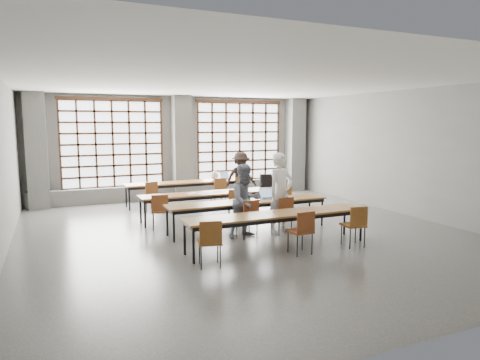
% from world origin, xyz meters
% --- Properties ---
extents(floor, '(11.00, 11.00, 0.00)m').
position_xyz_m(floor, '(0.00, 0.00, 0.00)').
color(floor, '#4B4A48').
rests_on(floor, ground).
extents(ceiling, '(11.00, 11.00, 0.00)m').
position_xyz_m(ceiling, '(0.00, 0.00, 3.50)').
color(ceiling, silver).
rests_on(ceiling, floor).
extents(wall_back, '(10.00, 0.00, 10.00)m').
position_xyz_m(wall_back, '(0.00, 5.50, 1.75)').
color(wall_back, slate).
rests_on(wall_back, floor).
extents(wall_front, '(10.00, 0.00, 10.00)m').
position_xyz_m(wall_front, '(0.00, -5.50, 1.75)').
color(wall_front, slate).
rests_on(wall_front, floor).
extents(wall_right, '(0.00, 11.00, 11.00)m').
position_xyz_m(wall_right, '(5.00, 0.00, 1.75)').
color(wall_right, slate).
rests_on(wall_right, floor).
extents(column_left, '(0.60, 0.55, 3.50)m').
position_xyz_m(column_left, '(-4.50, 5.22, 1.75)').
color(column_left, '#5B5B58').
rests_on(column_left, floor).
extents(column_mid, '(0.60, 0.55, 3.50)m').
position_xyz_m(column_mid, '(0.00, 5.22, 1.75)').
color(column_mid, '#5B5B58').
rests_on(column_mid, floor).
extents(column_right, '(0.60, 0.55, 3.50)m').
position_xyz_m(column_right, '(4.50, 5.22, 1.75)').
color(column_right, '#5B5B58').
rests_on(column_right, floor).
extents(window_left, '(3.32, 0.12, 3.00)m').
position_xyz_m(window_left, '(-2.25, 5.42, 1.90)').
color(window_left, white).
rests_on(window_left, wall_back).
extents(window_right, '(3.32, 0.12, 3.00)m').
position_xyz_m(window_right, '(2.25, 5.42, 1.90)').
color(window_right, white).
rests_on(window_right, wall_back).
extents(sill_ledge, '(9.80, 0.35, 0.50)m').
position_xyz_m(sill_ledge, '(0.00, 5.30, 0.25)').
color(sill_ledge, '#5B5B58').
rests_on(sill_ledge, floor).
extents(desk_row_a, '(4.00, 0.70, 0.73)m').
position_xyz_m(desk_row_a, '(-0.13, 4.04, 0.66)').
color(desk_row_a, brown).
rests_on(desk_row_a, floor).
extents(desk_row_b, '(4.00, 0.70, 0.73)m').
position_xyz_m(desk_row_b, '(-0.13, 1.71, 0.66)').
color(desk_row_b, brown).
rests_on(desk_row_b, floor).
extents(desk_row_c, '(4.00, 0.70, 0.73)m').
position_xyz_m(desk_row_c, '(0.18, 0.17, 0.66)').
color(desk_row_c, brown).
rests_on(desk_row_c, floor).
extents(desk_row_d, '(4.00, 0.70, 0.73)m').
position_xyz_m(desk_row_d, '(0.14, -1.38, 0.66)').
color(desk_row_d, brown).
rests_on(desk_row_d, floor).
extents(chair_back_left, '(0.52, 0.52, 0.88)m').
position_xyz_m(chair_back_left, '(-1.51, 3.41, 0.54)').
color(chair_back_left, brown).
rests_on(chair_back_left, floor).
extents(chair_back_mid, '(0.43, 0.43, 0.88)m').
position_xyz_m(chair_back_mid, '(0.67, 3.41, 0.54)').
color(chair_back_mid, maroon).
rests_on(chair_back_mid, floor).
extents(chair_back_right, '(0.51, 0.51, 0.88)m').
position_xyz_m(chair_back_right, '(1.45, 3.41, 0.54)').
color(chair_back_right, brown).
rests_on(chair_back_right, floor).
extents(chair_mid_left, '(0.51, 0.51, 0.88)m').
position_xyz_m(chair_mid_left, '(-1.75, 1.08, 0.54)').
color(chair_mid_left, brown).
rests_on(chair_mid_left, floor).
extents(chair_mid_centre, '(0.52, 0.53, 0.88)m').
position_xyz_m(chair_mid_centre, '(0.24, 1.08, 0.54)').
color(chair_mid_centre, brown).
rests_on(chair_mid_centre, floor).
extents(chair_mid_right, '(0.48, 0.48, 0.88)m').
position_xyz_m(chair_mid_right, '(1.65, 1.08, 0.54)').
color(chair_mid_right, brown).
rests_on(chair_mid_right, floor).
extents(chair_front_left, '(0.46, 0.46, 0.88)m').
position_xyz_m(chair_front_left, '(-0.11, -0.46, 0.54)').
color(chair_front_left, maroon).
rests_on(chair_front_left, floor).
extents(chair_front_right, '(0.44, 0.44, 0.88)m').
position_xyz_m(chair_front_right, '(0.78, -0.46, 0.54)').
color(chair_front_right, brown).
rests_on(chair_front_right, floor).
extents(chair_near_left, '(0.50, 0.51, 0.88)m').
position_xyz_m(chair_near_left, '(-1.58, -2.00, 0.54)').
color(chair_near_left, brown).
rests_on(chair_near_left, floor).
extents(chair_near_mid, '(0.43, 0.43, 0.88)m').
position_xyz_m(chair_near_mid, '(0.34, -2.01, 0.54)').
color(chair_near_mid, brown).
rests_on(chair_near_mid, floor).
extents(chair_near_right, '(0.46, 0.47, 0.88)m').
position_xyz_m(chair_near_right, '(1.63, -2.01, 0.54)').
color(chair_near_right, brown).
rests_on(chair_near_right, floor).
extents(student_male, '(0.79, 0.62, 1.90)m').
position_xyz_m(student_male, '(0.78, -0.33, 0.95)').
color(student_male, white).
rests_on(student_male, floor).
extents(student_female, '(0.92, 0.78, 1.67)m').
position_xyz_m(student_female, '(-0.12, -0.33, 0.83)').
color(student_female, '#172145').
rests_on(student_female, floor).
extents(student_back, '(1.08, 0.64, 1.66)m').
position_xyz_m(student_back, '(1.47, 3.54, 0.83)').
color(student_back, black).
rests_on(student_back, floor).
extents(laptop_front, '(0.41, 0.36, 0.26)m').
position_xyz_m(laptop_front, '(0.74, 0.28, 0.79)').
color(laptop_front, '#B6B6BB').
rests_on(laptop_front, desk_row_c).
extents(laptop_back, '(0.45, 0.42, 0.26)m').
position_xyz_m(laptop_back, '(1.20, 4.15, 0.79)').
color(laptop_back, '#B6B6BB').
rests_on(laptop_back, desk_row_a).
extents(mouse, '(0.10, 0.07, 0.04)m').
position_xyz_m(mouse, '(1.13, 0.15, 0.75)').
color(mouse, silver).
rests_on(mouse, desk_row_c).
extents(green_box, '(0.27, 0.16, 0.09)m').
position_xyz_m(green_box, '(0.13, 0.25, 0.78)').
color(green_box, green).
rests_on(green_box, desk_row_c).
extents(phone, '(0.14, 0.08, 0.01)m').
position_xyz_m(phone, '(0.36, 0.07, 0.74)').
color(phone, black).
rests_on(phone, desk_row_c).
extents(paper_sheet_a, '(0.35, 0.30, 0.00)m').
position_xyz_m(paper_sheet_a, '(-0.73, 1.76, 0.73)').
color(paper_sheet_a, white).
rests_on(paper_sheet_a, desk_row_b).
extents(paper_sheet_b, '(0.32, 0.24, 0.00)m').
position_xyz_m(paper_sheet_b, '(-0.43, 1.66, 0.73)').
color(paper_sheet_b, white).
rests_on(paper_sheet_b, desk_row_b).
extents(paper_sheet_c, '(0.35, 0.29, 0.00)m').
position_xyz_m(paper_sheet_c, '(-0.03, 1.71, 0.73)').
color(paper_sheet_c, silver).
rests_on(paper_sheet_c, desk_row_b).
extents(backpack, '(0.36, 0.28, 0.40)m').
position_xyz_m(backpack, '(1.47, 1.76, 0.93)').
color(backpack, black).
rests_on(backpack, desk_row_b).
extents(plastic_bag, '(0.30, 0.26, 0.29)m').
position_xyz_m(plastic_bag, '(0.77, 4.09, 0.87)').
color(plastic_bag, white).
rests_on(plastic_bag, desk_row_a).
extents(red_pouch, '(0.22, 0.15, 0.06)m').
position_xyz_m(red_pouch, '(-1.56, -1.93, 0.50)').
color(red_pouch, '#A41A14').
rests_on(red_pouch, chair_near_left).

